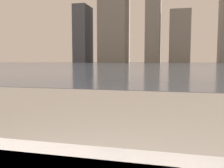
% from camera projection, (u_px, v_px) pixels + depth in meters
% --- Properties ---
extents(harbor_water, '(180.00, 110.00, 0.01)m').
position_uv_depth(harbor_water, '(171.00, 64.00, 59.95)').
color(harbor_water, slate).
rests_on(harbor_water, ground_plane).
extents(skyline_tower_0, '(6.43, 13.22, 27.51)m').
position_uv_depth(skyline_tower_0, '(83.00, 35.00, 123.22)').
color(skyline_tower_0, '#4C515B').
rests_on(skyline_tower_0, ground_plane).
extents(skyline_tower_3, '(9.16, 7.87, 23.45)m').
position_uv_depth(skyline_tower_3, '(180.00, 37.00, 112.28)').
color(skyline_tower_3, gray).
rests_on(skyline_tower_3, ground_plane).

